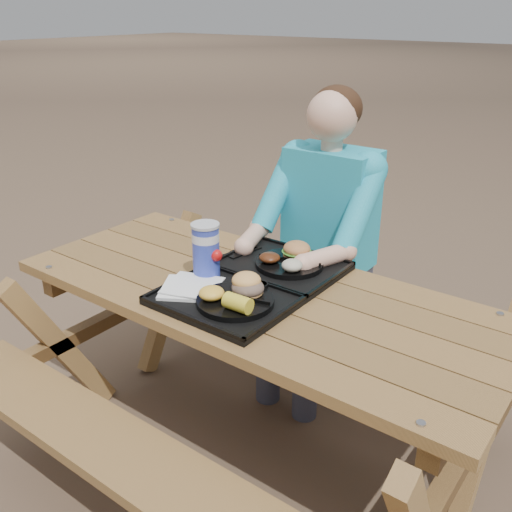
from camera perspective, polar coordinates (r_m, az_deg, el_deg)
The scene contains 18 objects.
ground at distance 2.47m, azimuth 0.00°, elevation -19.05°, with size 60.00×60.00×0.00m, color #999999.
picnic_table at distance 2.23m, azimuth 0.00°, elevation -11.96°, with size 1.80×1.49×0.75m, color #999999, non-canonical shape.
tray_near at distance 1.94m, azimuth -3.26°, elevation -4.52°, with size 0.45×0.35×0.02m, color black.
tray_far at distance 2.19m, azimuth 2.55°, elevation -1.11°, with size 0.45×0.35×0.02m, color black.
plate_near at distance 1.90m, azimuth -2.09°, elevation -4.52°, with size 0.26×0.26×0.02m, color black.
plate_far at distance 2.17m, azimuth 3.36°, elevation -0.75°, with size 0.26×0.26×0.02m, color black.
napkin_stack at distance 2.00m, azimuth -6.76°, elevation -3.10°, with size 0.18×0.18×0.02m, color white.
soda_cup at distance 2.05m, azimuth -5.02°, elevation 0.40°, with size 0.10×0.10×0.20m, color #1629A9.
condiment_bbq at distance 2.01m, azimuth -0.98°, elevation -2.64°, with size 0.05×0.05×0.03m, color black.
condiment_mustard at distance 1.97m, azimuth 0.47°, elevation -3.17°, with size 0.05×0.05×0.03m, color yellow.
sandwich at distance 1.90m, azimuth -0.83°, elevation -2.31°, with size 0.10×0.10×0.11m, color #F0A854, non-canonical shape.
mac_cheese at distance 1.88m, azimuth -4.47°, elevation -3.71°, with size 0.09×0.09×0.04m, color yellow.
corn_cob at distance 1.81m, azimuth -1.83°, elevation -4.72°, with size 0.09×0.09×0.05m, color yellow, non-canonical shape.
cutlery_far at distance 2.28m, azimuth -1.05°, elevation 0.38°, with size 0.03×0.16×0.01m, color black.
burger at distance 2.19m, azimuth 4.11°, elevation 1.07°, with size 0.11×0.11×0.10m, color #BB7942, non-canonical shape.
baked_beans at distance 2.15m, azimuth 1.37°, elevation -0.16°, with size 0.08×0.08×0.04m, color #502410.
potato_salad at distance 2.08m, azimuth 3.63°, elevation -0.94°, with size 0.08×0.08×0.04m, color beige.
diner at distance 2.59m, azimuth 6.99°, elevation -0.11°, with size 0.48×0.84×1.28m, color teal, non-canonical shape.
Camera 1 is at (1.09, -1.45, 1.67)m, focal length 40.00 mm.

